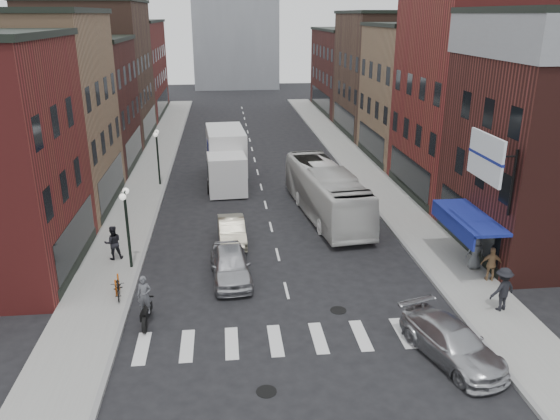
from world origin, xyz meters
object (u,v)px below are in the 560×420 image
at_px(billboard_sign, 487,159).
at_px(bike_rack, 117,285).
at_px(box_truck, 226,158).
at_px(sedan_left_near, 230,265).
at_px(curb_car, 452,342).
at_px(ped_right_c, 475,252).
at_px(sedan_left_far, 232,231).
at_px(ped_right_b, 492,264).
at_px(transit_bus, 326,192).
at_px(ped_left_solo, 113,243).
at_px(ped_right_a, 503,289).
at_px(parked_bicycle, 118,288).
at_px(motorcycle_rider, 145,302).
at_px(streetlamp_far, 157,147).
at_px(streetlamp_near, 126,214).

height_order(billboard_sign, bike_rack, billboard_sign).
bearing_deg(box_truck, sedan_left_near, -93.80).
bearing_deg(bike_rack, billboard_sign, -2.83).
distance_m(curb_car, ped_right_c, 7.94).
distance_m(sedan_left_far, ped_right_b, 13.48).
bearing_deg(box_truck, curb_car, -74.93).
bearing_deg(sedan_left_near, curb_car, -46.37).
xyz_separation_m(ped_right_b, ped_right_c, (-0.20, 1.31, 0.02)).
xyz_separation_m(transit_bus, sedan_left_far, (-5.95, -3.64, -0.89)).
bearing_deg(curb_car, ped_left_solo, 127.32).
bearing_deg(ped_right_a, parked_bicycle, -29.76).
relative_size(motorcycle_rider, parked_bicycle, 1.33).
bearing_deg(sedan_left_near, transit_bus, 49.25).
bearing_deg(ped_left_solo, streetlamp_far, -110.93).
distance_m(box_truck, parked_bicycle, 18.21).
bearing_deg(sedan_left_far, sedan_left_near, -94.39).
distance_m(streetlamp_far, sedan_left_far, 12.36).
bearing_deg(bike_rack, motorcycle_rider, -57.74).
bearing_deg(ped_right_c, sedan_left_far, -20.43).
bearing_deg(streetlamp_far, streetlamp_near, -90.00).
bearing_deg(streetlamp_far, motorcycle_rider, -85.89).
relative_size(transit_bus, ped_right_c, 6.56).
distance_m(sedan_left_far, parked_bicycle, 7.86).
relative_size(motorcycle_rider, sedan_left_far, 0.53).
height_order(bike_rack, ped_right_b, ped_right_b).
relative_size(billboard_sign, ped_right_b, 2.22).
bearing_deg(box_truck, ped_left_solo, -117.48).
height_order(streetlamp_far, sedan_left_near, streetlamp_far).
relative_size(ped_left_solo, ped_right_a, 0.93).
relative_size(parked_bicycle, ped_left_solo, 0.90).
relative_size(motorcycle_rider, ped_right_a, 1.11).
distance_m(streetlamp_near, ped_left_solo, 2.36).
distance_m(sedan_left_near, ped_right_c, 11.92).
xyz_separation_m(box_truck, sedan_left_near, (-0.04, -16.04, -1.13)).
distance_m(bike_rack, ped_right_c, 17.02).
xyz_separation_m(streetlamp_near, ped_left_solo, (-1.00, 1.05, -1.87)).
bearing_deg(streetlamp_near, billboard_sign, -12.35).
xyz_separation_m(billboard_sign, bike_rack, (-16.19, 0.80, -5.58)).
height_order(bike_rack, transit_bus, transit_bus).
distance_m(sedan_left_near, ped_left_solo, 6.45).
relative_size(box_truck, transit_bus, 0.80).
height_order(box_truck, ped_right_b, box_truck).
bearing_deg(sedan_left_far, streetlamp_far, 112.12).
xyz_separation_m(motorcycle_rider, ped_right_b, (15.62, 1.93, -0.02)).
xyz_separation_m(box_truck, parked_bicycle, (-5.02, -17.45, -1.32)).
relative_size(box_truck, sedan_left_far, 2.19).
relative_size(motorcycle_rider, sedan_left_near, 0.48).
bearing_deg(streetlamp_near, parked_bicycle, -91.90).
bearing_deg(curb_car, ped_right_a, 23.88).
distance_m(box_truck, sedan_left_near, 16.08).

